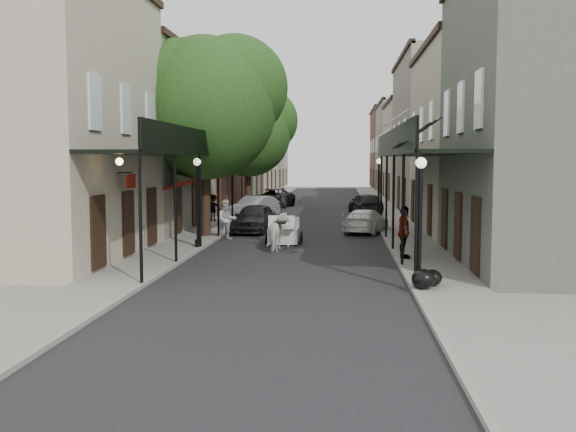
% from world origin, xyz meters
% --- Properties ---
extents(ground, '(140.00, 140.00, 0.00)m').
position_xyz_m(ground, '(0.00, 0.00, 0.00)').
color(ground, gray).
rests_on(ground, ground).
extents(road, '(8.00, 90.00, 0.01)m').
position_xyz_m(road, '(0.00, 20.00, 0.01)').
color(road, black).
rests_on(road, ground).
extents(sidewalk_left, '(2.20, 90.00, 0.12)m').
position_xyz_m(sidewalk_left, '(-5.00, 20.00, 0.06)').
color(sidewalk_left, gray).
rests_on(sidewalk_left, ground).
extents(sidewalk_right, '(2.20, 90.00, 0.12)m').
position_xyz_m(sidewalk_right, '(5.00, 20.00, 0.06)').
color(sidewalk_right, gray).
rests_on(sidewalk_right, ground).
extents(building_row_left, '(5.00, 80.00, 10.50)m').
position_xyz_m(building_row_left, '(-8.60, 30.00, 5.25)').
color(building_row_left, '#B6AE91').
rests_on(building_row_left, ground).
extents(building_row_right, '(5.00, 80.00, 10.50)m').
position_xyz_m(building_row_right, '(8.60, 30.00, 5.25)').
color(building_row_right, gray).
rests_on(building_row_right, ground).
extents(gallery_left, '(2.20, 18.05, 4.88)m').
position_xyz_m(gallery_left, '(-4.79, 6.98, 4.05)').
color(gallery_left, black).
rests_on(gallery_left, sidewalk_left).
extents(gallery_right, '(2.20, 18.05, 4.88)m').
position_xyz_m(gallery_right, '(4.79, 6.98, 4.05)').
color(gallery_right, black).
rests_on(gallery_right, sidewalk_right).
extents(tree_near, '(7.31, 6.80, 9.63)m').
position_xyz_m(tree_near, '(-4.20, 10.18, 6.49)').
color(tree_near, '#382619').
rests_on(tree_near, sidewalk_left).
extents(tree_far, '(6.45, 6.00, 8.61)m').
position_xyz_m(tree_far, '(-4.25, 24.18, 5.84)').
color(tree_far, '#382619').
rests_on(tree_far, sidewalk_left).
extents(lamppost_right_near, '(0.32, 0.32, 3.71)m').
position_xyz_m(lamppost_right_near, '(4.10, -2.00, 2.05)').
color(lamppost_right_near, black).
rests_on(lamppost_right_near, sidewalk_right).
extents(lamppost_left, '(0.32, 0.32, 3.71)m').
position_xyz_m(lamppost_left, '(-4.10, 6.00, 2.05)').
color(lamppost_left, black).
rests_on(lamppost_left, sidewalk_left).
extents(lamppost_right_far, '(0.32, 0.32, 3.71)m').
position_xyz_m(lamppost_right_far, '(4.10, 18.00, 2.05)').
color(lamppost_right_far, black).
rests_on(lamppost_right_far, sidewalk_right).
extents(horse, '(0.83, 1.82, 1.54)m').
position_xyz_m(horse, '(-0.66, 6.00, 0.77)').
color(horse, white).
rests_on(horse, ground).
extents(carriage, '(1.62, 2.27, 2.57)m').
position_xyz_m(carriage, '(-0.67, 8.40, 1.00)').
color(carriage, black).
rests_on(carriage, ground).
extents(pedestrian_walking, '(1.12, 1.01, 1.88)m').
position_xyz_m(pedestrian_walking, '(-3.50, 9.40, 0.94)').
color(pedestrian_walking, beige).
rests_on(pedestrian_walking, ground).
extents(pedestrian_sidewalk_left, '(1.13, 0.80, 1.60)m').
position_xyz_m(pedestrian_sidewalk_left, '(-5.69, 17.07, 0.92)').
color(pedestrian_sidewalk_left, gray).
rests_on(pedestrian_sidewalk_left, sidewalk_left).
extents(pedestrian_sidewalk_right, '(0.57, 1.18, 1.95)m').
position_xyz_m(pedestrian_sidewalk_right, '(4.20, 3.49, 1.09)').
color(pedestrian_sidewalk_right, gray).
rests_on(pedestrian_sidewalk_right, sidewalk_right).
extents(car_left_near, '(2.20, 4.54, 1.49)m').
position_xyz_m(car_left_near, '(-2.60, 12.53, 0.75)').
color(car_left_near, black).
rests_on(car_left_near, ground).
extents(car_left_mid, '(3.13, 4.65, 1.45)m').
position_xyz_m(car_left_mid, '(-3.60, 20.14, 0.72)').
color(car_left_mid, gray).
rests_on(car_left_mid, ground).
extents(car_left_far, '(3.77, 5.85, 1.50)m').
position_xyz_m(car_left_far, '(-3.60, 29.67, 0.75)').
color(car_left_far, black).
rests_on(car_left_far, ground).
extents(car_right_near, '(2.77, 4.48, 1.21)m').
position_xyz_m(car_right_near, '(3.16, 12.88, 0.61)').
color(car_right_near, white).
rests_on(car_right_near, ground).
extents(car_right_far, '(2.59, 4.64, 1.49)m').
position_xyz_m(car_right_far, '(3.60, 24.79, 0.75)').
color(car_right_far, black).
rests_on(car_right_far, ground).
extents(trash_bags, '(0.93, 1.08, 0.57)m').
position_xyz_m(trash_bags, '(4.32, -2.03, 0.39)').
color(trash_bags, black).
rests_on(trash_bags, sidewalk_right).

